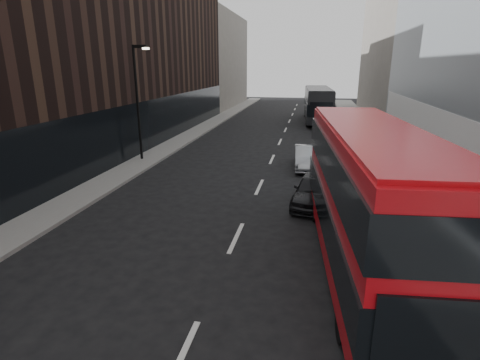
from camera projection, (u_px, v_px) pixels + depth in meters
The scene contains 11 objects.
sidewalk_right at pixel (378, 147), 28.13m from camera, with size 3.00×80.00×0.15m, color slate.
sidewalk_left at pixel (182, 140), 30.93m from camera, with size 2.00×80.00×0.15m, color slate.
building_victorian at pixel (397, 31), 42.45m from camera, with size 6.50×24.00×21.00m.
building_left_mid at pixel (161, 54), 34.21m from camera, with size 5.00×24.00×14.00m, color black.
building_left_far at pixel (219, 61), 55.01m from camera, with size 5.00×20.00×13.00m, color slate.
street_lamp at pixel (138, 95), 23.19m from camera, with size 1.06×0.22×7.00m.
red_bus at pixel (368, 193), 10.92m from camera, with size 3.43×10.92×4.35m.
grey_bus at pixel (318, 104), 40.78m from camera, with size 3.20×11.41×3.65m.
car_a at pixel (314, 190), 16.61m from camera, with size 1.64×4.07×1.39m, color black.
car_b at pixel (307, 157), 22.54m from camera, with size 1.40×4.02×1.32m, color #93979B.
car_c at pixel (325, 125), 34.39m from camera, with size 1.87×4.60×1.33m, color black.
Camera 1 is at (2.46, -4.09, 5.99)m, focal length 28.00 mm.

